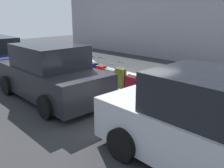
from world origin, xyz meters
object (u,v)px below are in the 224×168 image
suitcase_silver_1 (217,104)px  suitcase_navy_3 (179,92)px  bollard_post (67,65)px  suitcase_teal_5 (148,83)px  fire_hydrant (80,66)px  parked_car_silver_0 (219,130)px  suitcase_olive_7 (121,78)px  suitcase_silver_8 (111,77)px  parked_car_charcoal_1 (50,74)px  suitcase_navy_10 (93,71)px  suitcase_red_2 (199,97)px  suitcase_red_9 (101,73)px  suitcase_black_4 (162,90)px  suitcase_maroon_6 (132,84)px

suitcase_silver_1 → suitcase_navy_3: bearing=1.6°
suitcase_silver_1 → bollard_post: bearing=1.0°
suitcase_teal_5 → fire_hydrant: (3.45, 0.07, 0.04)m
suitcase_navy_3 → parked_car_silver_0: (-1.93, 2.05, 0.27)m
suitcase_teal_5 → suitcase_silver_1: bearing=177.1°
suitcase_olive_7 → suitcase_silver_8: 0.55m
bollard_post → suitcase_silver_8: bearing=-176.9°
parked_car_charcoal_1 → suitcase_silver_8: bearing=-104.8°
suitcase_silver_1 → suitcase_navy_10: suitcase_navy_10 is taller
suitcase_red_2 → bollard_post: size_ratio=1.32×
suitcase_navy_3 → suitcase_silver_8: 2.80m
suitcase_red_2 → suitcase_silver_8: (3.34, 0.06, -0.04)m
suitcase_red_9 → suitcase_teal_5: bearing=-177.9°
fire_hydrant → parked_car_silver_0: 6.88m
suitcase_silver_8 → bollard_post: (2.56, 0.14, 0.06)m
suitcase_black_4 → suitcase_red_9: (2.74, -0.03, 0.03)m
suitcase_red_9 → suitcase_maroon_6: bearing=177.4°
suitcase_silver_1 → parked_car_charcoal_1: (4.42, 2.08, 0.37)m
suitcase_red_2 → suitcase_maroon_6: bearing=3.1°
suitcase_red_2 → suitcase_navy_3: (0.54, 0.11, 0.07)m
parked_car_silver_0 → parked_car_charcoal_1: size_ratio=1.03×
suitcase_olive_7 → bollard_post: size_ratio=1.35×
suitcase_olive_7 → suitcase_red_9: 1.07m
suitcase_navy_3 → parked_car_silver_0: bearing=133.2°
suitcase_olive_7 → suitcase_silver_8: size_ratio=1.19×
suitcase_silver_1 → suitcase_red_2: bearing=-9.3°
fire_hydrant → suitcase_red_2: bearing=-179.5°
parked_car_silver_0 → parked_car_charcoal_1: bearing=0.0°
suitcase_silver_1 → suitcase_black_4: bearing=-0.1°
suitcase_silver_8 → parked_car_silver_0: parked_car_silver_0 is taller
suitcase_navy_3 → suitcase_navy_10: bearing=-1.0°
suitcase_maroon_6 → parked_car_silver_0: size_ratio=0.13×
suitcase_black_4 → suitcase_red_2: bearing=-175.8°
suitcase_black_4 → suitcase_red_9: bearing=-0.7°
suitcase_silver_1 → parked_car_silver_0: 2.29m
fire_hydrant → parked_car_silver_0: size_ratio=0.17×
suitcase_navy_3 → suitcase_teal_5: (1.16, -0.14, -0.03)m
suitcase_teal_5 → suitcase_silver_8: size_ratio=0.98×
suitcase_olive_7 → parked_car_charcoal_1: (1.11, 2.06, 0.32)m
suitcase_silver_8 → parked_car_charcoal_1: parked_car_charcoal_1 is taller
suitcase_olive_7 → bollard_post: (3.10, 0.09, -0.00)m
suitcase_navy_10 → fire_hydrant: suitcase_navy_10 is taller
bollard_post → parked_car_silver_0: 7.55m
suitcase_black_4 → suitcase_maroon_6: (1.14, 0.04, -0.02)m
suitcase_navy_3 → bollard_post: bearing=0.9°
suitcase_navy_3 → bollard_post: suitcase_navy_3 is taller
suitcase_black_4 → parked_car_charcoal_1: 3.50m
suitcase_red_2 → suitcase_red_9: suitcase_red_9 is taller
suitcase_red_2 → fire_hydrant: suitcase_red_2 is taller
suitcase_red_2 → suitcase_black_4: suitcase_red_2 is taller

